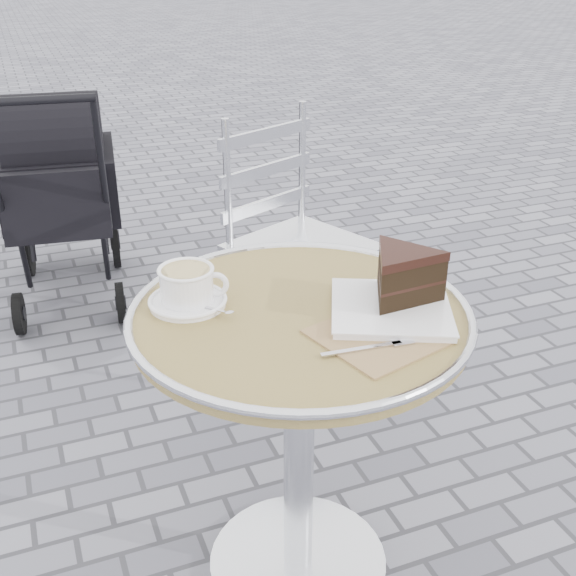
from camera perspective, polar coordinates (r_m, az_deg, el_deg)
name	(u,v)px	position (r m, az deg, el deg)	size (l,w,h in m)	color
ground	(298,566)	(1.95, 0.78, -21.11)	(80.00, 80.00, 0.00)	slate
cafe_table	(299,378)	(1.58, 0.91, -7.15)	(0.72, 0.72, 0.74)	silver
cappuccino_set	(188,289)	(1.52, -7.91, -0.05)	(0.17, 0.18, 0.08)	white
cake_plate_set	(399,283)	(1.49, 8.79, 0.37)	(0.38, 0.36, 0.13)	#967352
bistro_chair	(283,215)	(2.47, -0.43, 5.78)	(0.54, 0.54, 0.91)	silver
baby_stroller	(61,197)	(3.18, -17.50, 6.86)	(0.54, 0.97, 0.96)	black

